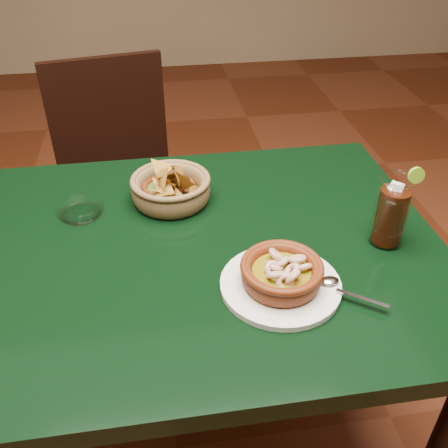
{
  "coord_description": "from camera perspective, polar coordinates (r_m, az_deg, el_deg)",
  "views": [
    {
      "loc": [
        0.01,
        -0.82,
        1.39
      ],
      "look_at": [
        0.14,
        -0.02,
        0.81
      ],
      "focal_mm": 40.0,
      "sensor_mm": 36.0,
      "label": 1
    }
  ],
  "objects": [
    {
      "name": "dining_chair",
      "position": [
        1.77,
        -11.65,
        4.47
      ],
      "size": [
        0.49,
        0.49,
        0.9
      ],
      "color": "black",
      "rests_on": "ground"
    },
    {
      "name": "ground",
      "position": [
        1.61,
        -5.51,
        -24.16
      ],
      "size": [
        7.0,
        7.0,
        0.0
      ],
      "primitive_type": "plane",
      "color": "#471C0C",
      "rests_on": "ground"
    },
    {
      "name": "chip_basket",
      "position": [
        1.17,
        -6.05,
        4.06
      ],
      "size": [
        0.22,
        0.22,
        0.13
      ],
      "color": "brown",
      "rests_on": "dining_table"
    },
    {
      "name": "guacamole_ramekin",
      "position": [
        1.19,
        -7.03,
        3.8
      ],
      "size": [
        0.12,
        0.12,
        0.04
      ],
      "color": "#4F1C0A",
      "rests_on": "dining_table"
    },
    {
      "name": "shrimp_plate",
      "position": [
        0.93,
        6.6,
        -5.89
      ],
      "size": [
        0.29,
        0.23,
        0.07
      ],
      "color": "silver",
      "rests_on": "dining_table"
    },
    {
      "name": "cola_drink",
      "position": [
        1.06,
        18.6,
        1.32
      ],
      "size": [
        0.15,
        0.15,
        0.17
      ],
      "color": "white",
      "rests_on": "dining_table"
    },
    {
      "name": "glass_ashtray",
      "position": [
        1.17,
        -16.12,
        1.57
      ],
      "size": [
        0.11,
        0.11,
        0.03
      ],
      "color": "white",
      "rests_on": "dining_table"
    },
    {
      "name": "dining_table",
      "position": [
        1.11,
        -7.4,
        -6.78
      ],
      "size": [
        1.2,
        0.8,
        0.75
      ],
      "color": "black",
      "rests_on": "ground"
    }
  ]
}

